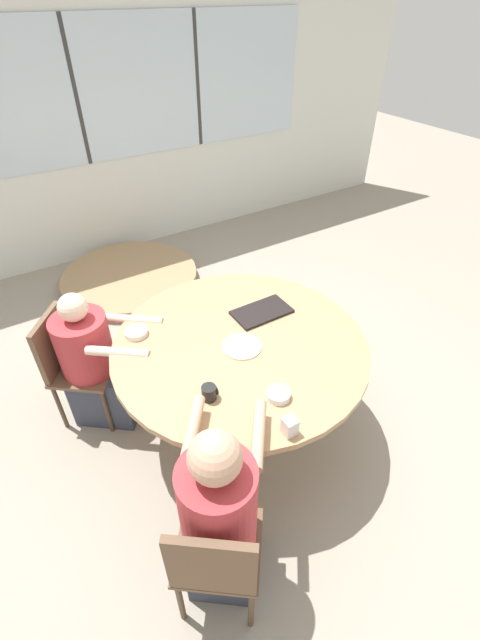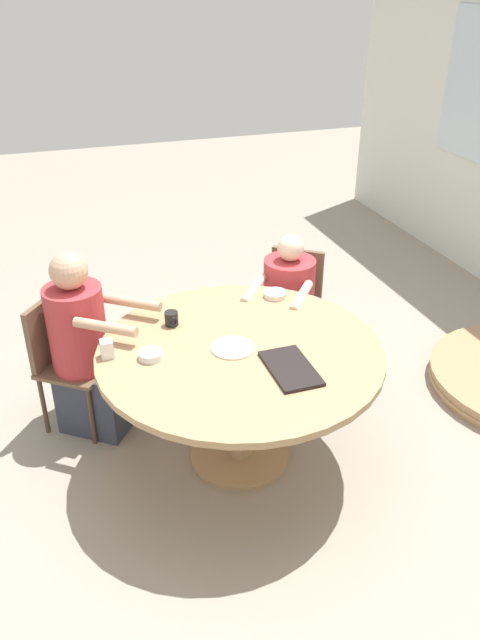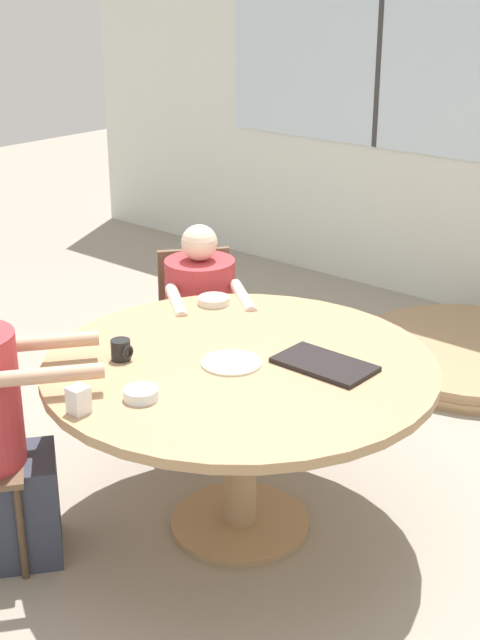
% 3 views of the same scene
% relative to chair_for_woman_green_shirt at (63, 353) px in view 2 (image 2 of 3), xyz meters
% --- Properties ---
extents(ground_plane, '(16.00, 16.00, 0.00)m').
position_rel_chair_for_woman_green_shirt_xyz_m(ground_plane, '(0.70, 0.93, -0.52)').
color(ground_plane, gray).
extents(dining_table, '(1.59, 1.59, 0.78)m').
position_rel_chair_for_woman_green_shirt_xyz_m(dining_table, '(0.70, 0.93, 0.13)').
color(dining_table, tan).
rests_on(dining_table, ground_plane).
extents(chair_for_woman_green_shirt, '(0.56, 0.56, 0.86)m').
position_rel_chair_for_woman_green_shirt_xyz_m(chair_for_woman_green_shirt, '(0.00, 0.00, 0.00)').
color(chair_for_woman_green_shirt, brown).
rests_on(chair_for_woman_green_shirt, ground_plane).
extents(chair_for_man_blue_shirt, '(0.56, 0.56, 0.86)m').
position_rel_chair_for_woman_green_shirt_xyz_m(chair_for_man_blue_shirt, '(-0.22, 1.65, 0.00)').
color(chair_for_man_blue_shirt, brown).
rests_on(chair_for_man_blue_shirt, ground_plane).
extents(person_woman_green_shirt, '(0.65, 0.71, 1.21)m').
position_rel_chair_for_woman_green_shirt_xyz_m(person_woman_green_shirt, '(0.10, 0.13, 0.02)').
color(person_woman_green_shirt, '#333847').
rests_on(person_woman_green_shirt, ground_plane).
extents(person_man_blue_shirt, '(0.72, 0.67, 1.06)m').
position_rel_chair_for_woman_green_shirt_xyz_m(person_man_blue_shirt, '(-0.08, 1.54, -0.05)').
color(person_man_blue_shirt, '#333847').
rests_on(person_man_blue_shirt, ground_plane).
extents(food_tray_dark, '(0.39, 0.22, 0.02)m').
position_rel_chair_for_woman_green_shirt_xyz_m(food_tray_dark, '(0.99, 1.11, 0.27)').
color(food_tray_dark, black).
rests_on(food_tray_dark, dining_table).
extents(coffee_mug, '(0.09, 0.08, 0.08)m').
position_rel_chair_for_woman_green_shirt_xyz_m(coffee_mug, '(0.33, 0.63, 0.30)').
color(coffee_mug, black).
rests_on(coffee_mug, dining_table).
extents(milk_carton_small, '(0.07, 0.07, 0.10)m').
position_rel_chair_for_woman_green_shirt_xyz_m(milk_carton_small, '(0.56, 0.23, 0.31)').
color(milk_carton_small, silver).
rests_on(milk_carton_small, dining_table).
extents(bowl_white_shallow, '(0.15, 0.15, 0.04)m').
position_rel_chair_for_woman_green_shirt_xyz_m(bowl_white_shallow, '(0.18, 1.34, 0.28)').
color(bowl_white_shallow, silver).
rests_on(bowl_white_shallow, dining_table).
extents(bowl_cereal, '(0.13, 0.13, 0.04)m').
position_rel_chair_for_woman_green_shirt_xyz_m(bowl_cereal, '(0.65, 0.44, 0.28)').
color(bowl_cereal, silver).
rests_on(bowl_cereal, dining_table).
extents(plate_tortillas, '(0.24, 0.24, 0.01)m').
position_rel_chair_for_woman_green_shirt_xyz_m(plate_tortillas, '(0.69, 0.89, 0.26)').
color(plate_tortillas, beige).
rests_on(plate_tortillas, dining_table).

